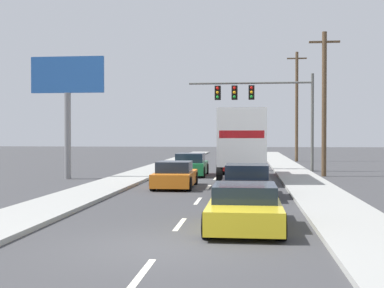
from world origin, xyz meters
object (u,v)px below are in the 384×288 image
(car_black, at_px, (247,182))
(traffic_signal_mast, at_px, (255,98))
(box_truck, at_px, (242,141))
(car_yellow, at_px, (245,207))
(utility_pole_mid, at_px, (324,102))
(car_orange, at_px, (175,176))
(utility_pole_far, at_px, (297,105))
(car_green, at_px, (191,165))
(roadside_billboard, at_px, (68,91))

(car_black, xyz_separation_m, traffic_signal_mast, (0.47, 14.64, 4.38))
(box_truck, height_order, car_yellow, box_truck)
(box_truck, bearing_deg, utility_pole_mid, 31.76)
(car_orange, xyz_separation_m, traffic_signal_mast, (3.80, 11.51, 4.40))
(box_truck, distance_m, traffic_signal_mast, 7.64)
(utility_pole_mid, xyz_separation_m, utility_pole_far, (-0.01, 17.28, 0.80))
(box_truck, bearing_deg, car_orange, -124.25)
(car_green, height_order, traffic_signal_mast, traffic_signal_mast)
(car_yellow, bearing_deg, car_green, 101.22)
(utility_pole_far, bearing_deg, car_green, -113.97)
(car_green, relative_size, utility_pole_far, 0.40)
(car_green, distance_m, traffic_signal_mast, 7.36)
(traffic_signal_mast, height_order, roadside_billboard, roadside_billboard)
(car_black, bearing_deg, roadside_billboard, 144.32)
(car_yellow, xyz_separation_m, roadside_billboard, (-9.93, 13.98, 4.35))
(roadside_billboard, bearing_deg, car_green, 24.18)
(car_orange, height_order, roadside_billboard, roadside_billboard)
(car_green, relative_size, box_truck, 0.46)
(car_green, distance_m, roadside_billboard, 8.37)
(car_green, bearing_deg, utility_pole_mid, 3.34)
(car_green, xyz_separation_m, traffic_signal_mast, (3.85, 4.54, 4.33))
(car_yellow, bearing_deg, car_orange, 108.38)
(car_orange, height_order, utility_pole_mid, utility_pole_mid)
(car_orange, relative_size, utility_pole_far, 0.40)
(box_truck, xyz_separation_m, utility_pole_mid, (4.81, 2.98, 2.29))
(car_orange, relative_size, car_yellow, 0.95)
(traffic_signal_mast, bearing_deg, car_yellow, -91.33)
(car_yellow, relative_size, utility_pole_mid, 0.50)
(utility_pole_far, distance_m, roadside_billboard, 25.25)
(car_orange, relative_size, utility_pole_mid, 0.48)
(utility_pole_mid, height_order, utility_pole_far, utility_pole_far)
(utility_pole_far, bearing_deg, utility_pole_mid, -89.95)
(car_green, relative_size, car_yellow, 0.94)
(car_yellow, relative_size, utility_pole_far, 0.42)
(box_truck, xyz_separation_m, car_yellow, (0.27, -14.41, -1.60))
(utility_pole_mid, xyz_separation_m, roadside_billboard, (-14.48, -3.41, 0.47))
(utility_pole_far, bearing_deg, box_truck, -103.33)
(car_black, bearing_deg, car_orange, 136.83)
(car_green, height_order, car_orange, car_green)
(utility_pole_far, bearing_deg, car_black, -99.18)
(car_yellow, distance_m, utility_pole_mid, 18.39)
(car_green, distance_m, box_truck, 4.26)
(car_orange, bearing_deg, utility_pole_far, 72.41)
(car_orange, relative_size, box_truck, 0.47)
(traffic_signal_mast, bearing_deg, utility_pole_mid, -45.21)
(car_black, relative_size, utility_pole_mid, 0.50)
(box_truck, relative_size, roadside_billboard, 1.29)
(car_yellow, xyz_separation_m, traffic_signal_mast, (0.50, 21.47, 4.43))
(traffic_signal_mast, xyz_separation_m, roadside_billboard, (-10.43, -7.49, -0.08))
(utility_pole_mid, bearing_deg, car_green, -176.66)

